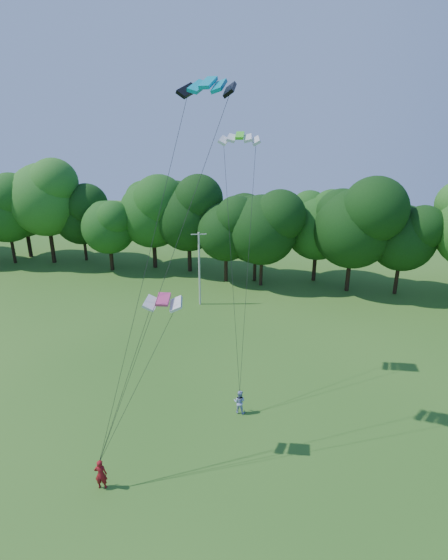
# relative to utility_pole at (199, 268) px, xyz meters

# --- Properties ---
(utility_pole) EXTENTS (1.46, 0.52, 7.51)m
(utility_pole) POSITION_rel_utility_pole_xyz_m (0.00, 0.00, 0.00)
(utility_pole) COLOR beige
(utility_pole) RESTS_ON ground
(kite_flyer_left) EXTENTS (0.71, 0.54, 1.75)m
(kite_flyer_left) POSITION_rel_utility_pole_xyz_m (0.59, -23.67, -3.00)
(kite_flyer_left) COLOR maroon
(kite_flyer_left) RESTS_ON ground
(kite_flyer_right) EXTENTS (0.87, 0.72, 1.63)m
(kite_flyer_right) POSITION_rel_utility_pole_xyz_m (6.60, -16.32, -3.07)
(kite_flyer_right) COLOR #9EAEDC
(kite_flyer_right) RESTS_ON ground
(kite_teal) EXTENTS (2.87, 1.64, 0.64)m
(kite_teal) POSITION_rel_utility_pole_xyz_m (5.07, -17.57, 15.57)
(kite_teal) COLOR #0591A7
(kite_teal) RESTS_ON ground
(kite_green) EXTENTS (2.62, 1.34, 0.46)m
(kite_green) POSITION_rel_utility_pole_xyz_m (5.61, -11.19, 12.95)
(kite_green) COLOR #44E221
(kite_green) RESTS_ON ground
(kite_pink) EXTENTS (2.00, 1.11, 0.42)m
(kite_pink) POSITION_rel_utility_pole_xyz_m (3.30, -20.46, 5.57)
(kite_pink) COLOR #C63770
(kite_pink) RESTS_ON ground
(tree_back_west) EXTENTS (7.14, 7.14, 10.39)m
(tree_back_west) POSITION_rel_utility_pole_xyz_m (-26.38, 11.20, 2.61)
(tree_back_west) COLOR #2F2313
(tree_back_west) RESTS_ON ground
(tree_back_center) EXTENTS (8.16, 8.16, 11.86)m
(tree_back_center) POSITION_rel_utility_pole_xyz_m (4.60, 7.82, 3.53)
(tree_back_center) COLOR black
(tree_back_center) RESTS_ON ground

